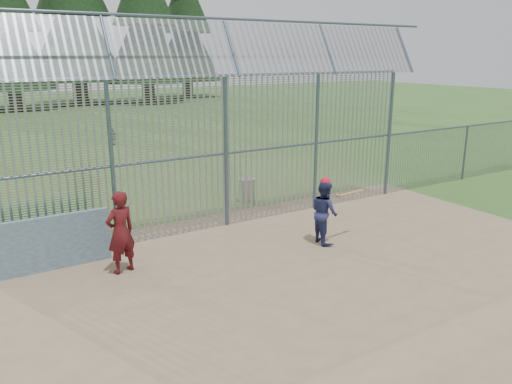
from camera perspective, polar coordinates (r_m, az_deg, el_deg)
ground at (r=10.94m, az=5.57°, el=-8.97°), size 120.00×120.00×0.00m
dirt_infield at (r=10.58m, az=7.23°, el=-9.85°), size 14.00×10.00×0.02m
dugout_wall at (r=11.56m, az=-22.41°, el=-5.43°), size 2.50×0.12×1.20m
batter at (r=12.28m, az=7.81°, el=-2.29°), size 0.71×0.84×1.56m
onlooker at (r=10.85m, az=-15.22°, el=-4.46°), size 0.74×0.59×1.79m
bg_kid_seated at (r=26.76m, az=-15.95°, el=6.08°), size 0.52×0.50×0.87m
batting_gear at (r=12.18m, az=8.65°, el=0.81°), size 1.25×0.35×0.57m
trash_can at (r=15.77m, az=-1.08°, el=0.26°), size 0.56×0.56×0.82m
backstop_fence at (r=13.97m, az=3.26°, el=6.57°), size 20.09×0.81×5.30m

